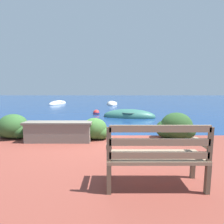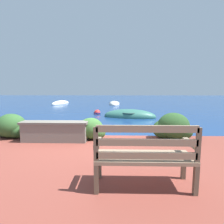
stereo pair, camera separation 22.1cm
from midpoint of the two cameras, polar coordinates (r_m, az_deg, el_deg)
ground_plane at (r=5.38m, az=-7.87°, el=-9.84°), size 80.00×80.00×0.00m
patio_terrace at (r=2.47m, az=-19.78°, el=-29.97°), size 9.00×6.50×0.22m
park_bench at (r=2.53m, az=11.64°, el=-13.37°), size 1.37×0.48×0.93m
stone_wall at (r=4.84m, az=-18.42°, el=-6.11°), size 1.76×0.39×0.53m
hedge_clump_far_left at (r=5.73m, az=-30.62°, el=-4.44°), size 1.00×0.72×0.68m
hedge_clump_left at (r=4.91m, az=-7.21°, el=-5.79°), size 0.86×0.62×0.59m
hedge_clump_centre at (r=5.17m, az=18.91°, el=-4.73°), size 1.08×0.77×0.73m
rowboat_nearest at (r=10.01m, az=4.91°, el=-1.32°), size 3.11×1.67×0.81m
rowboat_mid at (r=18.31m, az=-0.35°, el=2.65°), size 1.15×3.38×0.63m
rowboat_far at (r=19.67m, az=-17.61°, el=2.64°), size 1.67×3.23×0.67m
mooring_buoy at (r=11.31m, az=-5.77°, el=-0.29°), size 0.46×0.46×0.42m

